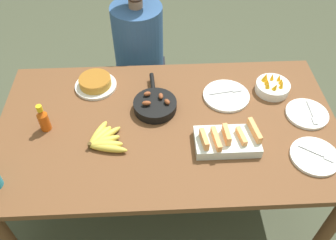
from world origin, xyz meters
The scene contains 12 objects.
ground_plane centered at (0.00, 0.00, 0.00)m, with size 14.00×14.00×0.00m, color #474C38.
dining_table centered at (0.00, 0.00, 0.66)m, with size 1.73×0.96×0.75m.
banana_bunch centered at (-0.32, -0.11, 0.77)m, with size 0.20×0.22×0.04m.
melon_tray centered at (0.27, -0.15, 0.78)m, with size 0.31×0.18×0.10m.
skillet centered at (-0.06, 0.11, 0.78)m, with size 0.23×0.36×0.08m.
frittata_plate_center centered at (-0.39, 0.30, 0.78)m, with size 0.23×0.23×0.06m.
empty_plate_near_front centered at (0.33, 0.19, 0.76)m, with size 0.25×0.25×0.02m.
empty_plate_far_left centered at (0.67, -0.24, 0.76)m, with size 0.23×0.23×0.02m.
empty_plate_far_right centered at (0.72, 0.03, 0.76)m, with size 0.22×0.22×0.02m.
fruit_bowl_mango centered at (0.58, 0.22, 0.78)m, with size 0.18×0.18×0.10m.
hot_sauce_bottle centered at (-0.61, 0.00, 0.82)m, with size 0.05×0.05×0.16m.
person_figure centered at (-0.16, 0.74, 0.51)m, with size 0.35×0.35×1.23m.
Camera 1 is at (-0.06, -1.21, 2.08)m, focal length 38.00 mm.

